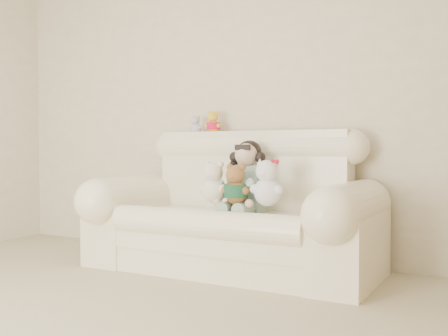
% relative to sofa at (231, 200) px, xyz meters
% --- Properties ---
extents(wall_back, '(4.50, 0.00, 4.50)m').
position_rel_sofa_xyz_m(wall_back, '(-0.27, 0.50, 0.78)').
color(wall_back, beige).
rests_on(wall_back, ground).
extents(sofa, '(2.10, 0.95, 1.03)m').
position_rel_sofa_xyz_m(sofa, '(0.00, 0.00, 0.00)').
color(sofa, '#FFF2CD').
rests_on(sofa, floor).
extents(seated_child, '(0.35, 0.42, 0.54)m').
position_rel_sofa_xyz_m(seated_child, '(0.09, 0.08, 0.17)').
color(seated_child, '#35775A').
rests_on(seated_child, sofa).
extents(brown_teddy, '(0.25, 0.21, 0.33)m').
position_rel_sofa_xyz_m(brown_teddy, '(0.11, -0.13, 0.15)').
color(brown_teddy, brown).
rests_on(brown_teddy, sofa).
extents(white_cat, '(0.26, 0.21, 0.38)m').
position_rel_sofa_xyz_m(white_cat, '(0.34, -0.11, 0.17)').
color(white_cat, white).
rests_on(white_cat, sofa).
extents(cream_teddy, '(0.27, 0.24, 0.35)m').
position_rel_sofa_xyz_m(cream_teddy, '(-0.07, -0.12, 0.16)').
color(cream_teddy, white).
rests_on(cream_teddy, sofa).
extents(yellow_mini_bear, '(0.15, 0.12, 0.22)m').
position_rel_sofa_xyz_m(yellow_mini_bear, '(-0.35, 0.36, 0.60)').
color(yellow_mini_bear, yellow).
rests_on(yellow_mini_bear, sofa).
extents(grey_mini_plush, '(0.14, 0.13, 0.18)m').
position_rel_sofa_xyz_m(grey_mini_plush, '(-0.51, 0.34, 0.59)').
color(grey_mini_plush, '#BBBBC2').
rests_on(grey_mini_plush, sofa).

